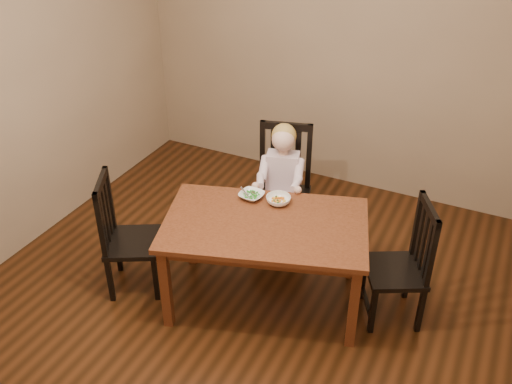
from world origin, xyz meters
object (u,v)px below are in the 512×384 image
at_px(toddler, 282,176).
at_px(bowl_veg, 278,200).
at_px(chair_left, 126,237).
at_px(chair_right, 402,265).
at_px(bowl_peas, 252,195).
at_px(chair_child, 283,189).
at_px(dining_table, 265,232).

distance_m(toddler, bowl_veg, 0.49).
relative_size(chair_left, chair_right, 1.01).
bearing_deg(chair_left, bowl_peas, 96.47).
bearing_deg(toddler, chair_child, -90.00).
height_order(dining_table, chair_child, chair_child).
relative_size(chair_right, toddler, 1.60).
bearing_deg(toddler, dining_table, 88.87).
xyz_separation_m(chair_left, bowl_veg, (0.97, 0.55, 0.27)).
height_order(toddler, bowl_veg, toddler).
relative_size(toddler, bowl_peas, 3.33).
bearing_deg(chair_right, toddler, 40.47).
xyz_separation_m(chair_child, bowl_veg, (0.18, -0.50, 0.23)).
relative_size(chair_child, bowl_veg, 5.77).
bearing_deg(dining_table, chair_left, -163.73).
distance_m(chair_child, toddler, 0.16).
height_order(chair_right, toddler, toddler).
xyz_separation_m(chair_child, chair_right, (1.10, -0.49, -0.05)).
xyz_separation_m(chair_right, toddler, (-1.09, 0.44, 0.20)).
height_order(chair_child, chair_right, chair_child).
height_order(chair_left, toddler, chair_left).
bearing_deg(bowl_peas, chair_child, 87.26).
height_order(chair_left, chair_right, chair_left).
height_order(chair_child, bowl_peas, chair_child).
height_order(dining_table, toddler, toddler).
relative_size(dining_table, chair_left, 1.68).
distance_m(toddler, bowl_peas, 0.48).
relative_size(dining_table, bowl_veg, 8.88).
height_order(chair_left, bowl_veg, chair_left).
xyz_separation_m(dining_table, chair_left, (-0.99, -0.29, -0.16)).
xyz_separation_m(chair_right, bowl_peas, (-1.13, -0.03, 0.27)).
relative_size(chair_right, bowl_peas, 5.32).
relative_size(chair_child, chair_left, 1.09).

